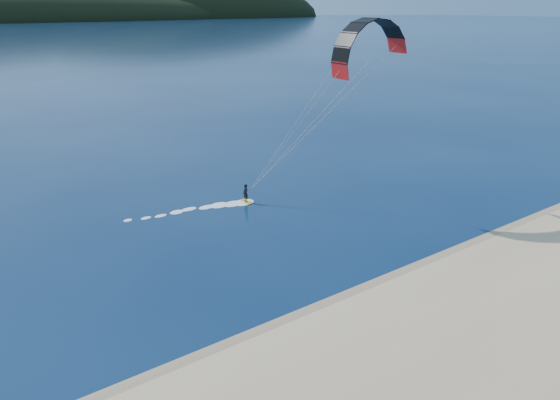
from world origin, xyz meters
name	(u,v)px	position (x,y,z in m)	size (l,w,h in m)	color
ground	(369,374)	(0.00, 0.00, 0.00)	(1800.00, 1800.00, 0.00)	#081C3C
wet_sand	(312,322)	(0.00, 4.50, 0.05)	(220.00, 2.50, 0.10)	#967857
kitesurfer_near	(361,68)	(13.14, 16.16, 11.46)	(22.84, 8.15, 15.24)	gold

